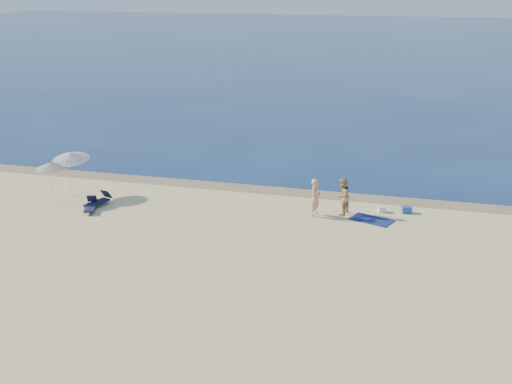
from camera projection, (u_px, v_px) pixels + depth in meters
The scene contains 11 objects.
sea at pixel (384, 44), 109.36m from camera, with size 240.00×160.00×0.01m, color navy.
wet_sand_strip at pixel (280, 191), 35.57m from camera, with size 240.00×1.60×0.00m, color #847254.
person_left at pixel (316, 197), 31.62m from camera, with size 0.70×0.46×1.91m, color tan.
person_right at pixel (342, 196), 31.81m from camera, with size 0.91×0.71×1.88m, color tan.
beach_towel at pixel (372, 220), 31.31m from camera, with size 2.00×1.11×0.03m, color #101A53.
white_bag at pixel (382, 209), 32.36m from camera, with size 0.34×0.29×0.29m, color white.
blue_cooler at pixel (407, 210), 32.23m from camera, with size 0.47×0.33×0.33m, color #1E48A2.
umbrella_near at pixel (71, 156), 34.16m from camera, with size 2.23×2.26×2.56m.
umbrella_far at pixel (51, 165), 33.40m from camera, with size 2.14×2.16×2.22m.
lounger_left at pixel (91, 206), 32.55m from camera, with size 0.97×1.56×0.66m.
lounger_right at pixel (99, 201), 33.16m from camera, with size 0.95×1.69×0.71m.
Camera 1 is at (7.26, -13.53, 11.40)m, focal length 45.00 mm.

